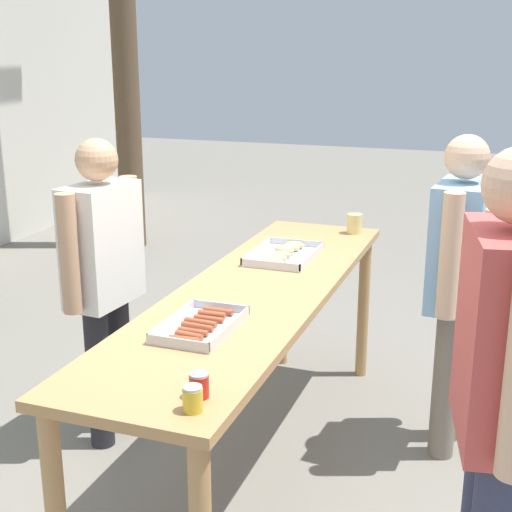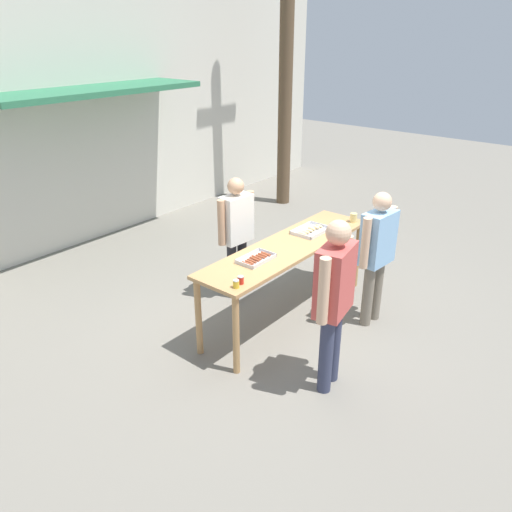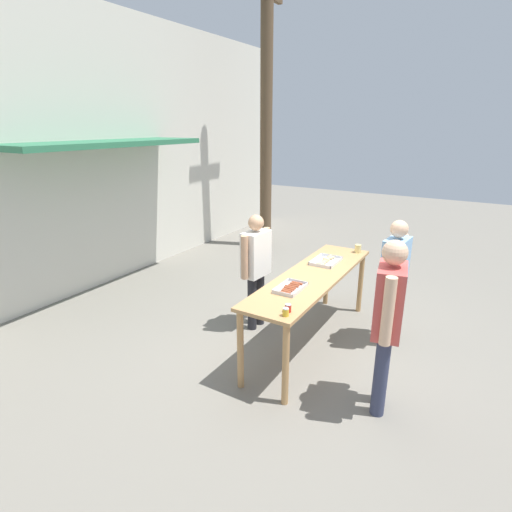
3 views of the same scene
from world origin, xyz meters
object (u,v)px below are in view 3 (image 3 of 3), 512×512
at_px(condiment_jar_ketchup, 288,308).
at_px(beer_cup, 358,249).
at_px(food_tray_buns, 326,261).
at_px(food_tray_sausages, 290,288).
at_px(utility_pole, 266,111).
at_px(person_customer_holding_hotdog, 388,314).
at_px(condiment_jar_mustard, 286,312).
at_px(person_server_behind_table, 256,262).
at_px(person_customer_with_cup, 394,273).

bearing_deg(condiment_jar_ketchup, beer_cup, -0.15).
relative_size(food_tray_buns, beer_cup, 3.92).
bearing_deg(food_tray_sausages, utility_pole, 32.91).
distance_m(food_tray_sausages, food_tray_buns, 1.06).
height_order(food_tray_sausages, condiment_jar_ketchup, condiment_jar_ketchup).
bearing_deg(person_customer_holding_hotdog, condiment_jar_ketchup, -83.09).
relative_size(condiment_jar_ketchup, beer_cup, 0.70).
relative_size(condiment_jar_mustard, condiment_jar_ketchup, 1.00).
distance_m(food_tray_buns, person_server_behind_table, 0.92).
bearing_deg(food_tray_sausages, food_tray_buns, 0.07).
xyz_separation_m(person_server_behind_table, person_customer_with_cup, (0.51, -1.67, 0.02)).
relative_size(food_tray_buns, person_customer_holding_hotdog, 0.26).
xyz_separation_m(condiment_jar_mustard, person_customer_holding_hotdog, (0.37, -0.87, 0.05)).
bearing_deg(beer_cup, person_server_behind_table, 137.30).
xyz_separation_m(condiment_jar_mustard, condiment_jar_ketchup, (0.09, 0.02, 0.00)).
relative_size(condiment_jar_ketchup, person_customer_holding_hotdog, 0.05).
distance_m(condiment_jar_mustard, person_customer_holding_hotdog, 0.94).
height_order(person_server_behind_table, person_customer_holding_hotdog, person_customer_holding_hotdog).
height_order(person_customer_holding_hotdog, person_customer_with_cup, person_customer_holding_hotdog).
bearing_deg(condiment_jar_ketchup, food_tray_sausages, 23.86).
distance_m(food_tray_buns, condiment_jar_mustard, 1.67).
bearing_deg(food_tray_buns, condiment_jar_mustard, -171.54).
height_order(condiment_jar_mustard, person_customer_holding_hotdog, person_customer_holding_hotdog).
bearing_deg(utility_pole, food_tray_buns, -138.76).
distance_m(condiment_jar_mustard, beer_cup, 2.29).
bearing_deg(person_server_behind_table, condiment_jar_mustard, -133.99).
relative_size(beer_cup, person_customer_with_cup, 0.07).
xyz_separation_m(food_tray_buns, person_server_behind_table, (-0.47, 0.79, -0.02)).
height_order(condiment_jar_mustard, beer_cup, beer_cup).
relative_size(person_customer_holding_hotdog, utility_pole, 0.30).
height_order(food_tray_sausages, beer_cup, beer_cup).
distance_m(condiment_jar_mustard, utility_pole, 5.78).
bearing_deg(beer_cup, person_customer_with_cup, -133.18).
bearing_deg(beer_cup, condiment_jar_ketchup, 179.85).
relative_size(food_tray_sausages, condiment_jar_ketchup, 5.07).
xyz_separation_m(food_tray_sausages, beer_cup, (1.69, -0.23, 0.04)).
height_order(condiment_jar_mustard, person_server_behind_table, person_server_behind_table).
xyz_separation_m(beer_cup, person_customer_holding_hotdog, (-1.93, -0.88, 0.03)).
height_order(condiment_jar_mustard, person_customer_with_cup, person_customer_with_cup).
relative_size(food_tray_buns, condiment_jar_ketchup, 5.61).
xyz_separation_m(person_customer_with_cup, utility_pole, (2.94, 3.49, 1.97)).
distance_m(food_tray_sausages, person_server_behind_table, 0.99).
relative_size(condiment_jar_mustard, person_server_behind_table, 0.05).
distance_m(food_tray_buns, person_customer_holding_hotdog, 1.70).
bearing_deg(condiment_jar_ketchup, condiment_jar_mustard, -167.78).
bearing_deg(condiment_jar_mustard, beer_cup, 0.34).
distance_m(beer_cup, person_server_behind_table, 1.51).
relative_size(person_server_behind_table, person_customer_holding_hotdog, 0.91).
bearing_deg(food_tray_sausages, condiment_jar_mustard, -157.76).
bearing_deg(person_customer_holding_hotdog, condiment_jar_mustard, -77.57).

